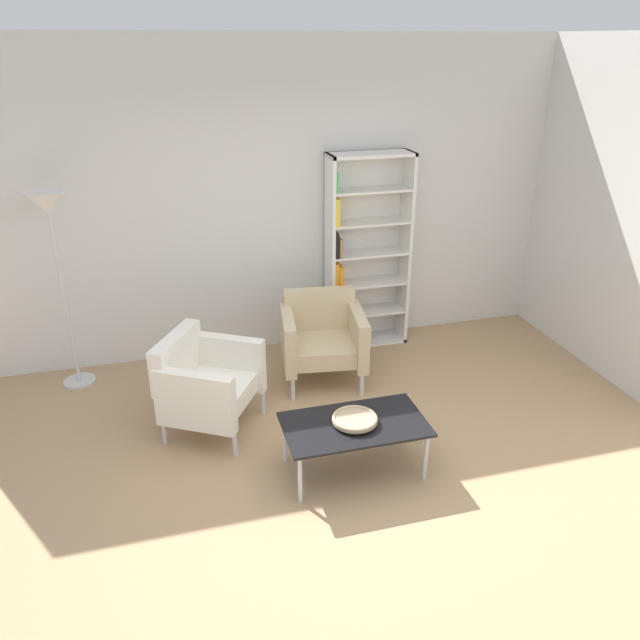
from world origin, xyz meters
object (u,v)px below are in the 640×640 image
armchair_by_bookshelf (322,336)px  floor_lamp_torchiere (51,227)px  coffee_table_low (355,427)px  bookshelf_tall (362,255)px  decorative_bowl (355,419)px  armchair_spare_guest (205,381)px

armchair_by_bookshelf → floor_lamp_torchiere: (-2.15, 0.49, 1.03)m
coffee_table_low → armchair_by_bookshelf: armchair_by_bookshelf is taller
bookshelf_tall → decorative_bowl: size_ratio=5.94×
coffee_table_low → floor_lamp_torchiere: (-2.01, 1.84, 1.08)m
bookshelf_tall → armchair_spare_guest: bookshelf_tall is taller
bookshelf_tall → armchair_spare_guest: size_ratio=2.03×
decorative_bowl → floor_lamp_torchiere: 2.91m
armchair_spare_guest → floor_lamp_torchiere: size_ratio=0.54×
armchair_by_bookshelf → armchair_spare_guest: (-1.09, -0.52, 0.00)m
bookshelf_tall → decorative_bowl: 2.17m
decorative_bowl → armchair_spare_guest: armchair_spare_guest is taller
bookshelf_tall → floor_lamp_torchiere: size_ratio=1.09×
coffee_table_low → armchair_by_bookshelf: 1.36m
decorative_bowl → floor_lamp_torchiere: floor_lamp_torchiere is taller
armchair_by_bookshelf → floor_lamp_torchiere: bearing=175.5°
coffee_table_low → decorative_bowl: (0.00, 0.00, 0.07)m
armchair_spare_guest → coffee_table_low: bearing=-100.6°
coffee_table_low → armchair_spare_guest: size_ratio=1.07×
bookshelf_tall → floor_lamp_torchiere: (-2.72, -0.15, 0.53)m
decorative_bowl → floor_lamp_torchiere: bearing=137.4°
bookshelf_tall → coffee_table_low: (-0.71, -1.99, -0.55)m
armchair_by_bookshelf → armchair_spare_guest: bearing=-146.2°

